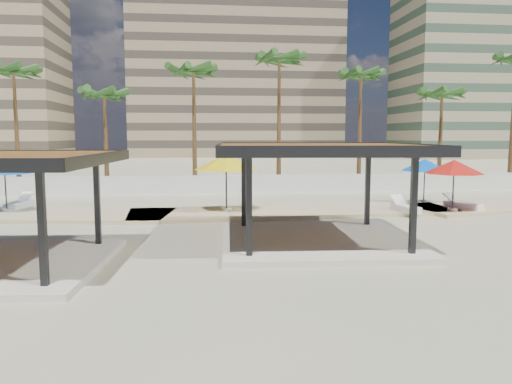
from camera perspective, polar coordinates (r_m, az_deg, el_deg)
ground at (r=17.61m, az=2.20°, el=-6.07°), size 200.00×200.00×0.00m
promenade at (r=25.36m, az=4.12°, el=-2.08°), size 44.45×7.97×0.24m
boundary_wall at (r=33.25m, az=-1.86°, el=0.91°), size 56.00×0.30×1.20m
building_mid at (r=95.79m, az=-2.40°, el=12.73°), size 38.00×16.00×30.40m
building_east at (r=98.10m, az=25.58°, el=13.73°), size 32.00×15.00×36.40m
pavilion_central at (r=17.71m, az=7.03°, el=0.88°), size 7.35×7.35×3.54m
umbrella_b at (r=24.17m, az=-3.43°, el=3.41°), size 3.36×3.36×2.74m
umbrella_c at (r=25.86m, az=21.70°, el=2.67°), size 3.21×3.21×2.49m
umbrella_d at (r=28.96m, az=18.75°, el=2.93°), size 2.75×2.75×2.36m
umbrella_f at (r=26.85m, az=-26.82°, el=2.64°), size 3.71×3.71×2.53m
lounger_a at (r=28.02m, az=-25.44°, el=-1.27°), size 0.93×1.98×0.72m
lounger_b at (r=25.08m, az=16.67°, el=-1.75°), size 0.86×2.00×0.73m
lounger_c at (r=27.06m, az=22.55°, el=-1.38°), size 1.54×2.01×0.74m
palm_b at (r=38.01m, az=-25.96°, el=11.85°), size 3.00×3.00×8.95m
palm_c at (r=35.77m, az=-16.94°, el=10.27°), size 3.00×3.00×7.42m
palm_d at (r=36.14m, az=-7.15°, el=13.06°), size 3.00×3.00×9.16m
palm_e at (r=36.17m, az=2.68°, el=14.34°), size 3.00×3.00×9.98m
palm_f at (r=37.64m, az=11.90°, el=12.47°), size 3.00×3.00×8.99m
palm_g at (r=39.43m, az=20.49°, el=10.10°), size 3.00×3.00×7.67m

